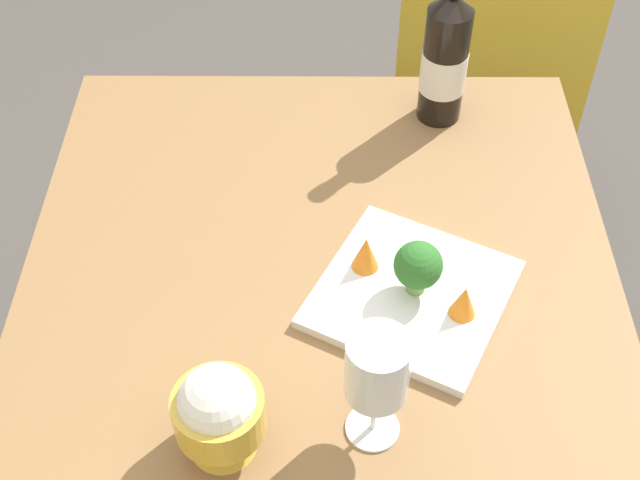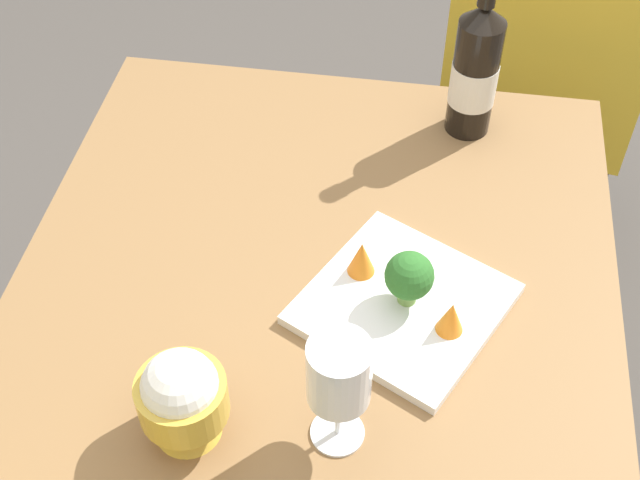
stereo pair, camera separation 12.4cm
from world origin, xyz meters
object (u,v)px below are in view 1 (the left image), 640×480
(rice_bowl, at_px, (219,412))
(carrot_garnish_left, at_px, (464,301))
(broccoli_floret, at_px, (418,266))
(wine_bottle, at_px, (445,57))
(chair_near_window, at_px, (489,76))
(carrot_garnish_right, at_px, (366,253))
(wine_glass, at_px, (377,370))
(serving_plate, at_px, (412,294))

(rice_bowl, bearing_deg, carrot_garnish_left, -148.18)
(carrot_garnish_left, bearing_deg, broccoli_floret, -34.52)
(broccoli_floret, bearing_deg, wine_bottle, -99.62)
(chair_near_window, xyz_separation_m, wine_bottle, (0.17, 0.38, 0.32))
(chair_near_window, bearing_deg, wine_bottle, -104.53)
(rice_bowl, bearing_deg, chair_near_window, -115.46)
(chair_near_window, bearing_deg, carrot_garnish_right, -103.14)
(wine_glass, bearing_deg, rice_bowl, 7.06)
(wine_bottle, bearing_deg, broccoli_floret, 80.38)
(broccoli_floret, xyz_separation_m, carrot_garnish_right, (0.07, -0.04, -0.02))
(wine_glass, distance_m, rice_bowl, 0.19)
(wine_bottle, relative_size, carrot_garnish_left, 5.78)
(carrot_garnish_left, bearing_deg, wine_glass, 53.18)
(wine_glass, bearing_deg, carrot_garnish_left, -126.82)
(serving_plate, bearing_deg, wine_glass, 73.41)
(rice_bowl, relative_size, broccoli_floret, 1.65)
(chair_near_window, height_order, wine_bottle, wine_bottle)
(chair_near_window, relative_size, wine_bottle, 2.77)
(wine_bottle, xyz_separation_m, wine_glass, (0.14, 0.62, 0.01))
(wine_bottle, bearing_deg, rice_bowl, 63.51)
(broccoli_floret, bearing_deg, chair_near_window, -106.64)
(wine_glass, xyz_separation_m, carrot_garnish_right, (0.00, -0.26, -0.08))
(serving_plate, distance_m, broccoli_floret, 0.06)
(wine_bottle, height_order, serving_plate, wine_bottle)
(wine_bottle, height_order, carrot_garnish_left, wine_bottle)
(wine_glass, xyz_separation_m, broccoli_floret, (-0.07, -0.21, -0.06))
(carrot_garnish_right, bearing_deg, wine_bottle, -110.81)
(wine_glass, relative_size, rice_bowl, 1.26)
(serving_plate, bearing_deg, broccoli_floret, -156.95)
(carrot_garnish_right, bearing_deg, broccoli_floret, 148.03)
(chair_near_window, xyz_separation_m, carrot_garnish_left, (0.17, 0.83, 0.24))
(chair_near_window, height_order, wine_glass, wine_glass)
(rice_bowl, xyz_separation_m, broccoli_floret, (-0.25, -0.24, -0.01))
(wine_bottle, height_order, carrot_garnish_right, wine_bottle)
(broccoli_floret, relative_size, carrot_garnish_right, 1.51)
(wine_bottle, xyz_separation_m, carrot_garnish_right, (0.14, 0.36, -0.08))
(chair_near_window, xyz_separation_m, broccoli_floret, (0.23, 0.78, 0.26))
(serving_plate, height_order, carrot_garnish_left, carrot_garnish_left)
(chair_near_window, bearing_deg, serving_plate, -97.74)
(wine_glass, xyz_separation_m, rice_bowl, (0.18, 0.02, -0.05))
(chair_near_window, distance_m, wine_bottle, 0.52)
(wine_bottle, bearing_deg, chair_near_window, -113.67)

